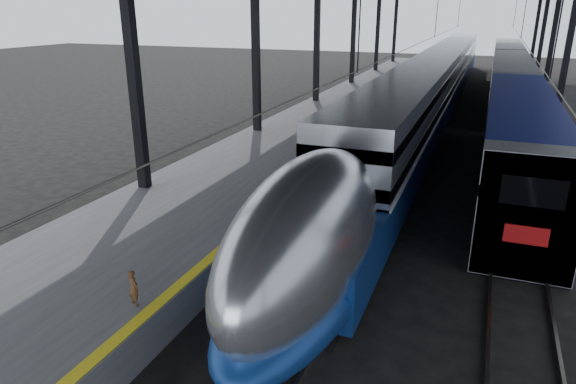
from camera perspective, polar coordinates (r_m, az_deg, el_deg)
The scene contains 7 objects.
ground at distance 13.34m, azimuth -7.43°, elevation -13.10°, with size 160.00×160.00×0.00m, color black.
platform at distance 31.81m, azimuth 4.19°, elevation 7.58°, with size 6.00×80.00×1.00m, color #4C4C4F.
yellow_strip at distance 31.02m, azimuth 9.21°, elevation 8.02°, with size 0.30×80.00×0.01m, color yellow.
rails at distance 30.60m, azimuth 18.69°, elevation 5.29°, with size 6.52×80.00×0.16m.
tgv_train at distance 38.53m, azimuth 16.01°, elevation 11.19°, with size 2.88×65.20×4.13m.
second_train at distance 41.69m, azimuth 23.45°, elevation 10.87°, with size 2.69×56.05×3.70m.
child at distance 11.93m, azimuth -16.79°, elevation -10.13°, with size 0.31×0.20×0.85m, color #55341C.
Camera 1 is at (5.59, -9.73, 7.21)m, focal length 32.00 mm.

